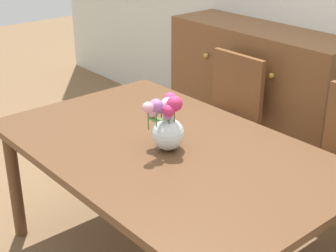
{
  "coord_description": "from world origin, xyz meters",
  "views": [
    {
      "loc": [
        1.69,
        -1.44,
        1.81
      ],
      "look_at": [
        0.02,
        -0.01,
        0.84
      ],
      "focal_mm": 54.76,
      "sensor_mm": 36.0,
      "label": 1
    }
  ],
  "objects_px": {
    "dining_table": "(167,160)",
    "flower_vase": "(167,124)",
    "chair_left": "(225,112)",
    "dresser": "(257,96)"
  },
  "relations": [
    {
      "from": "chair_left",
      "to": "dresser",
      "type": "height_order",
      "value": "dresser"
    },
    {
      "from": "chair_left",
      "to": "flower_vase",
      "type": "relative_size",
      "value": 3.25
    },
    {
      "from": "dining_table",
      "to": "flower_vase",
      "type": "distance_m",
      "value": 0.21
    },
    {
      "from": "dresser",
      "to": "flower_vase",
      "type": "bearing_deg",
      "value": -67.07
    },
    {
      "from": "dresser",
      "to": "dining_table",
      "type": "bearing_deg",
      "value": -67.45
    },
    {
      "from": "dresser",
      "to": "flower_vase",
      "type": "height_order",
      "value": "dresser"
    },
    {
      "from": "dining_table",
      "to": "flower_vase",
      "type": "relative_size",
      "value": 6.27
    },
    {
      "from": "chair_left",
      "to": "flower_vase",
      "type": "xyz_separation_m",
      "value": [
        0.47,
        -0.9,
        0.33
      ]
    },
    {
      "from": "dining_table",
      "to": "chair_left",
      "type": "xyz_separation_m",
      "value": [
        -0.45,
        0.89,
        -0.13
      ]
    },
    {
      "from": "chair_left",
      "to": "dresser",
      "type": "xyz_separation_m",
      "value": [
        -0.1,
        0.44,
        -0.02
      ]
    }
  ]
}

